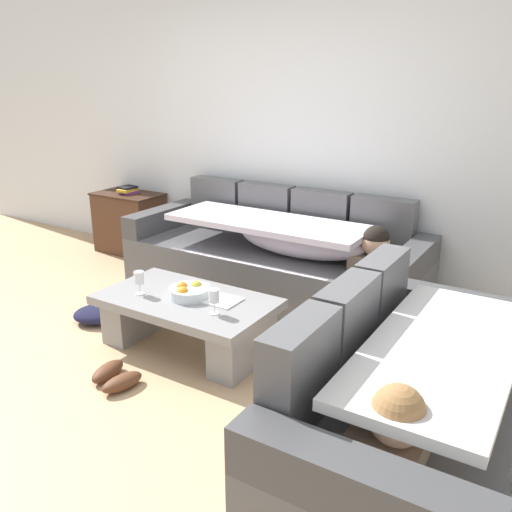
{
  "coord_description": "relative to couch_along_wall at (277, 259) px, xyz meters",
  "views": [
    {
      "loc": [
        2.34,
        -2.15,
        1.8
      ],
      "look_at": [
        0.36,
        1.03,
        0.55
      ],
      "focal_mm": 37.64,
      "sensor_mm": 36.0,
      "label": 1
    }
  ],
  "objects": [
    {
      "name": "ground_plane",
      "position": [
        -0.2,
        -1.63,
        -0.33
      ],
      "size": [
        14.0,
        14.0,
        0.0
      ],
      "primitive_type": "plane",
      "color": "tan"
    },
    {
      "name": "wine_glass_near_left",
      "position": [
        -0.35,
        -1.29,
        0.17
      ],
      "size": [
        0.07,
        0.07,
        0.17
      ],
      "color": "silver",
      "rests_on": "coffee_table"
    },
    {
      "name": "coffee_table",
      "position": [
        -0.04,
        -1.17,
        -0.09
      ],
      "size": [
        1.2,
        0.68,
        0.38
      ],
      "color": "gray",
      "rests_on": "ground_plane"
    },
    {
      "name": "back_wall",
      "position": [
        -0.2,
        0.52,
        1.02
      ],
      "size": [
        9.0,
        0.1,
        2.7
      ],
      "primitive_type": "cube",
      "color": "white",
      "rests_on": "ground_plane"
    },
    {
      "name": "fruit_bowl",
      "position": [
        -0.03,
        -1.16,
        0.09
      ],
      "size": [
        0.28,
        0.28,
        0.1
      ],
      "color": "silver",
      "rests_on": "coffee_table"
    },
    {
      "name": "wine_glass_near_right",
      "position": [
        0.28,
        -1.29,
        0.17
      ],
      "size": [
        0.07,
        0.07,
        0.17
      ],
      "color": "silver",
      "rests_on": "coffee_table"
    },
    {
      "name": "side_cabinet",
      "position": [
        -1.95,
        0.22,
        -0.01
      ],
      "size": [
        0.72,
        0.44,
        0.64
      ],
      "color": "#502F1D",
      "rests_on": "ground_plane"
    },
    {
      "name": "open_magazine",
      "position": [
        0.18,
        -1.1,
        0.06
      ],
      "size": [
        0.28,
        0.21,
        0.01
      ],
      "primitive_type": "cube",
      "rotation": [
        0.0,
        0.0,
        -0.0
      ],
      "color": "white",
      "rests_on": "coffee_table"
    },
    {
      "name": "crumpled_garment",
      "position": [
        -0.9,
        -1.19,
        -0.27
      ],
      "size": [
        0.51,
        0.51,
        0.12
      ],
      "primitive_type": "ellipsoid",
      "rotation": [
        0.0,
        0.0,
        0.74
      ],
      "color": "#191933",
      "rests_on": "ground_plane"
    },
    {
      "name": "book_stack_on_cabinet",
      "position": [
        -1.94,
        0.22,
        0.35
      ],
      "size": [
        0.18,
        0.22,
        0.07
      ],
      "color": "#72337F",
      "rests_on": "side_cabinet"
    },
    {
      "name": "couch_near_window",
      "position": [
        1.63,
        -1.57,
        0.01
      ],
      "size": [
        0.92,
        1.82,
        0.88
      ],
      "rotation": [
        0.0,
        0.0,
        1.57
      ],
      "color": "#565659",
      "rests_on": "ground_plane"
    },
    {
      "name": "couch_along_wall",
      "position": [
        0.0,
        0.0,
        0.0
      ],
      "size": [
        2.57,
        0.92,
        0.88
      ],
      "color": "#565659",
      "rests_on": "ground_plane"
    },
    {
      "name": "pair_of_shoes",
      "position": [
        -0.14,
        -1.77,
        -0.28
      ],
      "size": [
        0.34,
        0.33,
        0.09
      ],
      "color": "#59331E",
      "rests_on": "ground_plane"
    }
  ]
}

